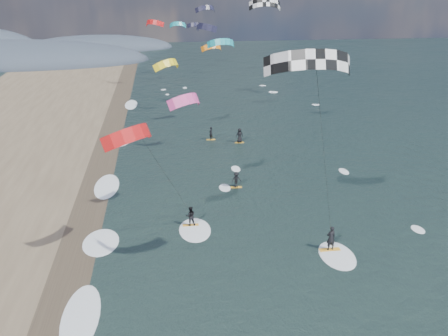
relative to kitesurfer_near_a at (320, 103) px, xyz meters
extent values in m
cube|color=#382D23|center=(-15.80, 3.36, -12.83)|extent=(3.00, 240.00, 0.00)
ellipsoid|color=#3D4756|center=(-43.80, 93.36, -12.84)|extent=(64.00, 24.00, 10.00)
ellipsoid|color=#3D4756|center=(-25.80, 113.36, -12.84)|extent=(40.00, 18.00, 7.00)
cube|color=gold|center=(3.27, 5.05, -12.80)|extent=(1.59, 0.48, 0.07)
imported|color=black|center=(3.27, 5.05, -11.78)|extent=(0.79, 0.59, 1.97)
ellipsoid|color=white|center=(3.57, 4.25, -12.84)|extent=(2.60, 4.20, 0.12)
cylinder|color=black|center=(1.27, 2.05, -4.46)|extent=(0.02, 0.02, 15.89)
cube|color=gold|center=(-7.00, 10.27, -12.80)|extent=(1.33, 0.41, 0.06)
imported|color=black|center=(-7.00, 10.27, -11.93)|extent=(0.83, 0.65, 1.68)
ellipsoid|color=white|center=(-6.70, 9.47, -12.84)|extent=(2.60, 4.20, 0.12)
cylinder|color=black|center=(-8.75, 7.27, -7.10)|extent=(0.02, 0.02, 11.27)
cube|color=gold|center=(-2.10, 17.52, -12.81)|extent=(1.10, 0.35, 0.05)
imported|color=black|center=(-2.10, 17.52, -11.99)|extent=(1.14, 0.83, 1.59)
cube|color=gold|center=(0.27, 30.94, -12.81)|extent=(1.10, 0.35, 0.05)
imported|color=black|center=(0.27, 30.94, -11.89)|extent=(0.93, 0.66, 1.78)
cube|color=gold|center=(-3.13, 32.49, -12.81)|extent=(1.10, 0.35, 0.05)
imported|color=black|center=(-3.13, 32.49, -11.97)|extent=(0.68, 0.71, 1.63)
ellipsoid|color=white|center=(-14.60, -0.64, -12.84)|extent=(2.40, 5.40, 0.11)
ellipsoid|color=white|center=(-14.60, 8.36, -12.84)|extent=(2.40, 5.40, 0.11)
ellipsoid|color=white|center=(-14.60, 19.36, -12.84)|extent=(2.40, 5.40, 0.11)
ellipsoid|color=white|center=(-14.60, 33.36, -12.84)|extent=(2.40, 5.40, 0.11)
ellipsoid|color=white|center=(-14.60, 51.36, -12.84)|extent=(2.40, 5.40, 0.11)
camera|label=1|loc=(-8.72, -26.59, 7.01)|focal=40.00mm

